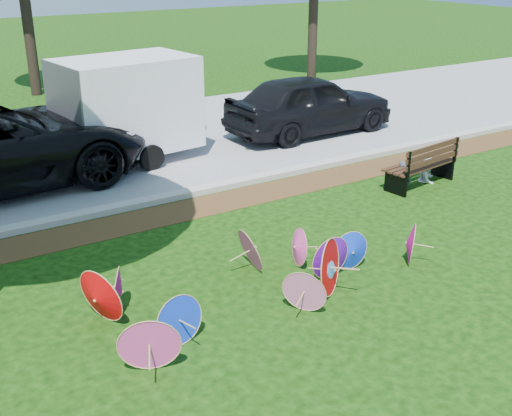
{
  "coord_description": "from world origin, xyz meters",
  "views": [
    {
      "loc": [
        -4.54,
        -6.0,
        4.74
      ],
      "look_at": [
        0.5,
        2.0,
        0.9
      ],
      "focal_mm": 45.0,
      "sensor_mm": 36.0,
      "label": 1
    }
  ],
  "objects_px": {
    "park_bench": "(419,164)",
    "person_left": "(406,162)",
    "dark_pickup": "(310,104)",
    "person_right": "(429,158)",
    "cargo_trailer": "(127,104)",
    "parasol_pile": "(259,277)"
  },
  "relations": [
    {
      "from": "parasol_pile",
      "to": "person_left",
      "type": "distance_m",
      "value": 5.67
    },
    {
      "from": "dark_pickup",
      "to": "park_bench",
      "type": "height_order",
      "value": "dark_pickup"
    },
    {
      "from": "person_left",
      "to": "park_bench",
      "type": "bearing_deg",
      "value": -21.72
    },
    {
      "from": "cargo_trailer",
      "to": "parasol_pile",
      "type": "bearing_deg",
      "value": -104.23
    },
    {
      "from": "park_bench",
      "to": "person_right",
      "type": "relative_size",
      "value": 1.72
    },
    {
      "from": "dark_pickup",
      "to": "person_right",
      "type": "bearing_deg",
      "value": 177.03
    },
    {
      "from": "park_bench",
      "to": "dark_pickup",
      "type": "bearing_deg",
      "value": 75.94
    },
    {
      "from": "dark_pickup",
      "to": "park_bench",
      "type": "xyz_separation_m",
      "value": [
        -0.5,
        -4.58,
        -0.34
      ]
    },
    {
      "from": "parasol_pile",
      "to": "cargo_trailer",
      "type": "bearing_deg",
      "value": 82.49
    },
    {
      "from": "person_right",
      "to": "person_left",
      "type": "bearing_deg",
      "value": 157.19
    },
    {
      "from": "person_right",
      "to": "dark_pickup",
      "type": "bearing_deg",
      "value": 65.25
    },
    {
      "from": "cargo_trailer",
      "to": "dark_pickup",
      "type": "bearing_deg",
      "value": -10.78
    },
    {
      "from": "park_bench",
      "to": "person_right",
      "type": "distance_m",
      "value": 0.36
    },
    {
      "from": "park_bench",
      "to": "person_left",
      "type": "bearing_deg",
      "value": 164.08
    },
    {
      "from": "parasol_pile",
      "to": "person_right",
      "type": "xyz_separation_m",
      "value": [
        5.86,
        2.35,
        0.17
      ]
    },
    {
      "from": "park_bench",
      "to": "cargo_trailer",
      "type": "bearing_deg",
      "value": 124.89
    },
    {
      "from": "person_left",
      "to": "person_right",
      "type": "bearing_deg",
      "value": -13.59
    },
    {
      "from": "dark_pickup",
      "to": "cargo_trailer",
      "type": "height_order",
      "value": "cargo_trailer"
    },
    {
      "from": "dark_pickup",
      "to": "person_right",
      "type": "height_order",
      "value": "dark_pickup"
    },
    {
      "from": "cargo_trailer",
      "to": "park_bench",
      "type": "height_order",
      "value": "cargo_trailer"
    },
    {
      "from": "park_bench",
      "to": "person_right",
      "type": "bearing_deg",
      "value": 0.34
    },
    {
      "from": "parasol_pile",
      "to": "dark_pickup",
      "type": "distance_m",
      "value": 9.15
    }
  ]
}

